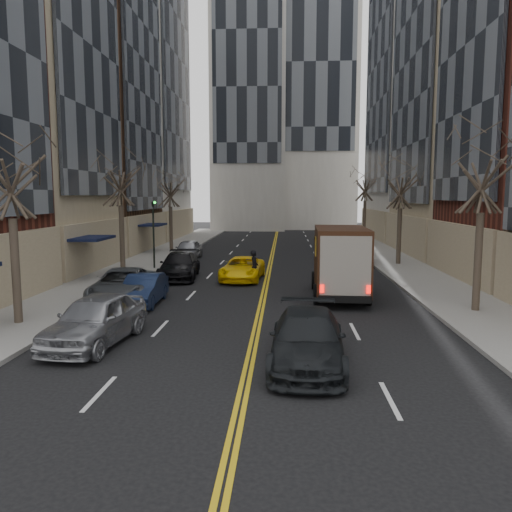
{
  "coord_description": "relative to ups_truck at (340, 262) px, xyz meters",
  "views": [
    {
      "loc": [
        0.98,
        -9.44,
        4.8
      ],
      "look_at": [
        -0.24,
        11.89,
        2.2
      ],
      "focal_mm": 35.0,
      "sensor_mm": 36.0,
      "label": 1
    }
  ],
  "objects": [
    {
      "name": "ground",
      "position": [
        -3.6,
        -13.96,
        -1.68
      ],
      "size": [
        160.0,
        160.0,
        0.0
      ],
      "primitive_type": "plane",
      "color": "black",
      "rests_on": "ground"
    },
    {
      "name": "parked_rt_b",
      "position": [
        1.56,
        16.16,
        -0.99
      ],
      "size": [
        2.87,
        5.2,
        1.38
      ],
      "primitive_type": "imported",
      "rotation": [
        0.0,
        0.0,
        0.12
      ],
      "color": "#B1B3B9",
      "rests_on": "ground"
    },
    {
      "name": "streetwall_right",
      "position": [
        12.79,
        18.24,
        13.41
      ],
      "size": [
        12.26,
        49.0,
        34.0
      ],
      "color": "#4C301E",
      "rests_on": "ground"
    },
    {
      "name": "streetwall_left",
      "position": [
        -19.9,
        16.94,
        13.88
      ],
      "size": [
        14.0,
        49.5,
        36.0
      ],
      "color": "#562319",
      "rests_on": "ground"
    },
    {
      "name": "parked_lf_a",
      "position": [
        -8.7,
        -8.0,
        -0.86
      ],
      "size": [
        2.48,
        5.0,
        1.64
      ],
      "primitive_type": "imported",
      "rotation": [
        0.0,
        0.0,
        -0.11
      ],
      "color": "#9B9DA2",
      "rests_on": "ground"
    },
    {
      "name": "parked_rt_a",
      "position": [
        2.7,
        11.53,
        -1.02
      ],
      "size": [
        1.9,
        4.18,
        1.33
      ],
      "primitive_type": "imported",
      "rotation": [
        0.0,
        0.0,
        -0.13
      ],
      "color": "#47484E",
      "rests_on": "ground"
    },
    {
      "name": "parked_lf_c",
      "position": [
        -9.9,
        -1.62,
        -0.93
      ],
      "size": [
        3.18,
        5.69,
        1.5
      ],
      "primitive_type": "imported",
      "rotation": [
        0.0,
        0.0,
        0.13
      ],
      "color": "#43464A",
      "rests_on": "ground"
    },
    {
      "name": "ups_truck",
      "position": [
        0.0,
        0.0,
        0.0
      ],
      "size": [
        2.66,
        6.17,
        3.34
      ],
      "rotation": [
        0.0,
        0.0,
        -0.03
      ],
      "color": "black",
      "rests_on": "ground"
    },
    {
      "name": "tree_rt_near",
      "position": [
        5.2,
        -2.96,
        4.77
      ],
      "size": [
        3.2,
        3.2,
        8.71
      ],
      "color": "#382D23",
      "rests_on": "sidewalk_right"
    },
    {
      "name": "observer_sedan",
      "position": [
        -1.94,
        -9.56,
        -0.94
      ],
      "size": [
        2.33,
        5.23,
        1.49
      ],
      "rotation": [
        0.0,
        0.0,
        -0.05
      ],
      "color": "black",
      "rests_on": "ground"
    },
    {
      "name": "parked_rt_c",
      "position": [
        1.5,
        24.53,
        -0.95
      ],
      "size": [
        2.51,
        5.2,
        1.46
      ],
      "primitive_type": "imported",
      "rotation": [
        0.0,
        0.0,
        0.09
      ],
      "color": "black",
      "rests_on": "ground"
    },
    {
      "name": "tree_rt_mid",
      "position": [
        5.2,
        11.04,
        4.49
      ],
      "size": [
        3.2,
        3.2,
        8.32
      ],
      "color": "#382D23",
      "rests_on": "sidewalk_right"
    },
    {
      "name": "parked_lf_b",
      "position": [
        -8.82,
        -2.04,
        -1.01
      ],
      "size": [
        1.52,
        4.11,
        1.34
      ],
      "primitive_type": "imported",
      "rotation": [
        0.0,
        0.0,
        0.03
      ],
      "color": "#101A34",
      "rests_on": "ground"
    },
    {
      "name": "tree_lf_far",
      "position": [
        -12.4,
        19.04,
        4.34
      ],
      "size": [
        3.2,
        3.2,
        8.12
      ],
      "color": "#382D23",
      "rests_on": "sidewalk_left"
    },
    {
      "name": "parked_lf_e",
      "position": [
        -9.9,
        13.78,
        -0.96
      ],
      "size": [
        1.74,
        4.26,
        1.45
      ],
      "primitive_type": "imported",
      "rotation": [
        0.0,
        0.0,
        -0.01
      ],
      "color": "#94959B",
      "rests_on": "ground"
    },
    {
      "name": "sidewalk_right",
      "position": [
        5.4,
        13.04,
        -1.61
      ],
      "size": [
        4.0,
        66.0,
        0.15
      ],
      "primitive_type": "cube",
      "color": "slate",
      "rests_on": "ground"
    },
    {
      "name": "tree_lf_mid",
      "position": [
        -12.4,
        6.04,
        4.92
      ],
      "size": [
        3.2,
        3.2,
        8.91
      ],
      "color": "#382D23",
      "rests_on": "sidewalk_left"
    },
    {
      "name": "pedestrian",
      "position": [
        -4.24,
        3.45,
        -0.76
      ],
      "size": [
        0.48,
        0.7,
        1.84
      ],
      "primitive_type": "imported",
      "rotation": [
        0.0,
        0.0,
        1.63
      ],
      "color": "black",
      "rests_on": "ground"
    },
    {
      "name": "tower_far_a",
      "position": [
        -7.6,
        48.04,
        28.32
      ],
      "size": [
        10.0,
        10.0,
        60.0
      ],
      "primitive_type": "cube",
      "color": "#B7B2A8",
      "rests_on": "ground"
    },
    {
      "name": "traffic_signal",
      "position": [
        -10.99,
        8.04,
        1.14
      ],
      "size": [
        0.29,
        0.26,
        4.7
      ],
      "color": "black",
      "rests_on": "sidewalk_left"
    },
    {
      "name": "parked_lf_d",
      "position": [
        -8.7,
        4.96,
        -0.94
      ],
      "size": [
        2.52,
        5.3,
        1.49
      ],
      "primitive_type": "imported",
      "rotation": [
        0.0,
        0.0,
        0.08
      ],
      "color": "black",
      "rests_on": "ground"
    },
    {
      "name": "tree_lf_near",
      "position": [
        -12.4,
        -5.96,
        4.56
      ],
      "size": [
        3.2,
        3.2,
        8.41
      ],
      "color": "#382D23",
      "rests_on": "sidewalk_left"
    },
    {
      "name": "taxi",
      "position": [
        -5.0,
        4.63,
        -1.03
      ],
      "size": [
        2.48,
        4.84,
        1.31
      ],
      "primitive_type": "imported",
      "rotation": [
        0.0,
        0.0,
        -0.07
      ],
      "color": "yellow",
      "rests_on": "ground"
    },
    {
      "name": "sidewalk_left",
      "position": [
        -12.6,
        13.04,
        -1.61
      ],
      "size": [
        4.0,
        66.0,
        0.15
      ],
      "primitive_type": "cube",
      "color": "slate",
      "rests_on": "ground"
    },
    {
      "name": "tree_rt_far",
      "position": [
        5.2,
        26.04,
        5.06
      ],
      "size": [
        3.2,
        3.2,
        9.11
      ],
      "color": "#382D23",
      "rests_on": "sidewalk_right"
    }
  ]
}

